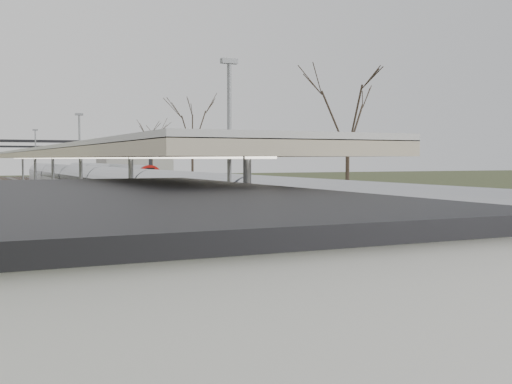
# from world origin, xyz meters

# --- Properties ---
(track_bed) EXTENTS (24.00, 160.00, 0.22)m
(track_bed) POSITION_xyz_m (0.26, 55.00, 0.06)
(track_bed) COLOR #474442
(track_bed) RESTS_ON ground
(platform) EXTENTS (3.50, 69.00, 1.00)m
(platform) POSITION_xyz_m (-9.05, 37.50, 0.50)
(platform) COLOR #9E9B93
(platform) RESTS_ON ground
(canopy) EXTENTS (4.10, 50.00, 3.11)m
(canopy) POSITION_xyz_m (-9.05, 32.99, 3.93)
(canopy) COLOR slate
(canopy) RESTS_ON platform
(station_building) EXTENTS (6.00, 9.00, 3.20)m
(station_building) POSITION_xyz_m (-12.50, 8.00, 1.60)
(station_building) COLOR silver
(station_building) RESTS_ON ground
(signal_gantry) EXTENTS (21.00, 0.59, 6.08)m
(signal_gantry) POSITION_xyz_m (0.29, 84.99, 4.91)
(signal_gantry) COLOR black
(signal_gantry) RESTS_ON ground
(tree_east_far) EXTENTS (5.00, 5.00, 10.30)m
(tree_east_far) POSITION_xyz_m (14.00, 42.00, 7.29)
(tree_east_far) COLOR #2D231C
(tree_east_far) RESTS_ON ground
(train_near) EXTENTS (2.62, 90.21, 3.05)m
(train_near) POSITION_xyz_m (-2.50, 53.62, 1.48)
(train_near) COLOR #ACAEB6
(train_near) RESTS_ON ground
(train_far) EXTENTS (2.62, 45.21, 3.05)m
(train_far) POSITION_xyz_m (4.50, 86.32, 1.48)
(train_far) COLOR #ACAEB6
(train_far) RESTS_ON ground
(passenger) EXTENTS (0.49, 0.68, 1.72)m
(passenger) POSITION_xyz_m (-8.92, 15.49, 1.86)
(passenger) COLOR #392D59
(passenger) RESTS_ON platform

